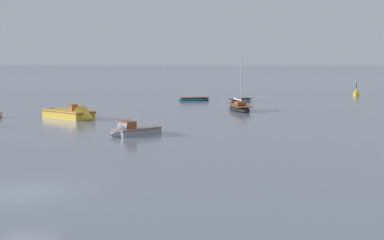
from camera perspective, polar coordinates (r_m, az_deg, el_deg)
The scene contains 7 objects.
ground_plane at distance 26.08m, azimuth -16.68°, elevation -7.13°, with size 800.00×800.00×0.00m, color gray.
rowboat_moored_1 at distance 75.99m, azimuth 4.95°, elevation 2.01°, with size 3.84×3.95×0.65m.
motorboat_moored_2 at distance 43.20m, azimuth -6.42°, elevation -1.25°, with size 4.13×4.30×1.68m.
rowboat_moored_4 at distance 77.55m, azimuth 0.20°, elevation 2.13°, with size 4.73×2.93×0.71m.
sailboat_moored_3 at distance 63.07m, azimuth 4.89°, elevation 1.20°, with size 3.20×5.97×6.39m.
motorboat_moored_3 at distance 55.57m, azimuth -11.96°, elevation 0.41°, with size 6.61×5.81×2.26m.
channel_buoy at distance 90.75m, azimuth 16.49°, elevation 2.66°, with size 0.90×0.90×2.30m.
Camera 1 is at (9.10, -23.69, 5.99)m, focal length 52.04 mm.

